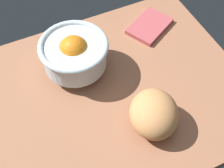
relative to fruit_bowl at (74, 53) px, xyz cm
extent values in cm
cube|color=#986245|center=(5.35, -11.45, -8.74)|extent=(74.73, 59.28, 3.00)
cylinder|color=silver|center=(0.03, -0.02, -5.83)|extent=(9.85, 9.85, 2.82)
cylinder|color=silver|center=(0.03, -0.02, -0.88)|extent=(17.25, 17.25, 7.09)
torus|color=silver|center=(0.03, -0.02, 2.66)|extent=(18.85, 18.85, 1.60)
sphere|color=orange|center=(-0.32, 0.16, 0.84)|extent=(7.78, 7.78, 7.78)
sphere|color=orange|center=(0.03, -0.02, 0.79)|extent=(7.51, 7.51, 7.51)
sphere|color=orange|center=(0.03, -0.02, 0.88)|extent=(8.01, 8.01, 8.01)
sphere|color=orange|center=(0.03, -0.02, 0.72)|extent=(7.14, 7.14, 7.14)
sphere|color=orange|center=(0.03, -0.02, 0.91)|extent=(8.17, 8.17, 8.17)
ellipsoid|color=tan|center=(11.03, -24.64, -2.46)|extent=(16.49, 17.40, 9.56)
cube|color=#AF4B50|center=(27.09, 5.85, -6.53)|extent=(16.52, 14.77, 1.42)
camera|label=1|loc=(-15.15, -56.55, 65.61)|focal=51.86mm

